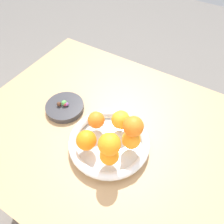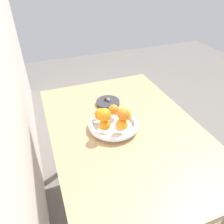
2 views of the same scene
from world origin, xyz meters
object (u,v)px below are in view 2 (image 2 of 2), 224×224
(candy_ball_2, at_px, (108,99))
(candy_ball_3, at_px, (109,101))
(candy_dish, at_px, (108,102))
(candy_ball_0, at_px, (108,100))
(candy_ball_1, at_px, (105,99))
(orange_2, at_px, (114,110))
(orange_6, at_px, (104,115))
(dining_table, at_px, (125,141))
(orange_3, at_px, (100,114))
(fruit_bowl, at_px, (113,125))
(orange_5, at_px, (123,114))
(orange_4, at_px, (105,125))
(orange_0, at_px, (122,124))
(orange_1, at_px, (126,115))

(candy_ball_2, height_order, candy_ball_3, candy_ball_2)
(candy_dish, distance_m, candy_ball_3, 0.02)
(candy_ball_0, distance_m, candy_ball_1, 0.02)
(orange_2, height_order, orange_6, orange_6)
(dining_table, relative_size, candy_ball_3, 77.69)
(orange_3, relative_size, candy_ball_1, 3.75)
(dining_table, height_order, orange_3, orange_3)
(orange_3, relative_size, orange_6, 0.99)
(fruit_bowl, distance_m, orange_6, 0.13)
(orange_5, bearing_deg, orange_4, 72.22)
(orange_3, distance_m, candy_ball_1, 0.22)
(dining_table, height_order, orange_4, orange_4)
(orange_0, distance_m, candy_ball_3, 0.29)
(orange_2, relative_size, orange_5, 0.93)
(orange_6, distance_m, candy_ball_0, 0.30)
(orange_1, xyz_separation_m, orange_2, (0.07, 0.04, -0.00))
(candy_ball_0, bearing_deg, orange_0, 173.39)
(fruit_bowl, bearing_deg, orange_1, -93.46)
(orange_1, height_order, orange_2, orange_1)
(candy_ball_1, distance_m, candy_ball_3, 0.03)
(fruit_bowl, bearing_deg, candy_ball_0, -12.93)
(orange_5, height_order, candy_ball_1, orange_5)
(orange_0, relative_size, orange_4, 1.02)
(orange_5, distance_m, candy_ball_1, 0.32)
(fruit_bowl, xyz_separation_m, candy_dish, (0.23, -0.05, -0.01))
(orange_4, distance_m, candy_ball_0, 0.29)
(candy_dish, height_order, candy_ball_3, candy_ball_3)
(orange_2, bearing_deg, candy_ball_2, -9.33)
(fruit_bowl, height_order, orange_2, orange_2)
(fruit_bowl, xyz_separation_m, candy_ball_3, (0.22, -0.05, 0.01))
(orange_1, distance_m, orange_4, 0.13)
(orange_0, relative_size, orange_5, 0.96)
(orange_1, distance_m, candy_ball_1, 0.25)
(candy_ball_2, bearing_deg, candy_ball_3, -167.08)
(candy_ball_0, relative_size, candy_ball_2, 0.83)
(orange_6, distance_m, candy_ball_2, 0.30)
(dining_table, distance_m, orange_5, 0.22)
(fruit_bowl, bearing_deg, orange_6, 123.08)
(orange_3, bearing_deg, candy_dish, -30.27)
(orange_1, relative_size, candy_ball_3, 4.33)
(orange_1, height_order, candy_ball_1, orange_1)
(orange_3, relative_size, orange_5, 1.04)
(candy_ball_1, bearing_deg, candy_ball_0, -147.19)
(candy_dish, xyz_separation_m, orange_2, (-0.16, 0.02, 0.06))
(orange_2, distance_m, orange_5, 0.14)
(dining_table, xyz_separation_m, orange_4, (-0.01, 0.12, 0.16))
(dining_table, distance_m, fruit_bowl, 0.13)
(candy_ball_3, bearing_deg, orange_3, 147.44)
(orange_5, height_order, candy_ball_2, orange_5)
(candy_ball_2, bearing_deg, candy_ball_0, 167.20)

